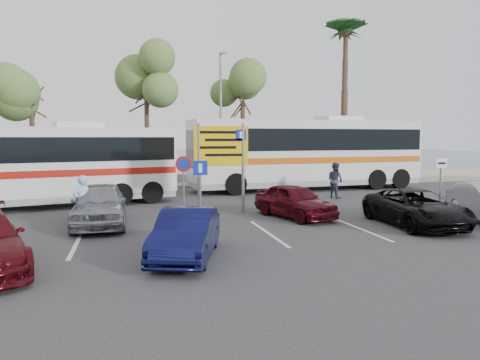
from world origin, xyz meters
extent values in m
plane|color=#2D2E30|center=(0.00, 0.00, 0.00)|extent=(120.00, 120.00, 0.00)
cube|color=gray|center=(0.00, 14.00, 0.07)|extent=(44.00, 2.40, 0.15)
cube|color=#AAA188|center=(0.00, 16.00, 0.30)|extent=(48.00, 0.80, 0.60)
plane|color=#3C5160|center=(0.00, 60.00, 0.01)|extent=(140.00, 140.00, 0.00)
cylinder|color=#382619|center=(-8.00, 14.00, 2.67)|extent=(0.28, 0.28, 5.04)
cylinder|color=#382619|center=(-1.50, 14.00, 2.95)|extent=(0.28, 0.28, 5.60)
cylinder|color=#382619|center=(4.50, 14.00, 2.74)|extent=(0.28, 0.28, 5.18)
cylinder|color=#382619|center=(11.50, 14.00, 5.15)|extent=(0.48, 0.48, 10.00)
cylinder|color=slate|center=(3.00, 13.60, 4.15)|extent=(0.16, 0.16, 8.00)
cylinder|color=slate|center=(3.00, 13.15, 8.10)|extent=(0.12, 0.90, 0.12)
cube|color=slate|center=(3.00, 12.65, 8.05)|extent=(0.45, 0.25, 0.12)
cylinder|color=slate|center=(0.10, 3.20, 1.80)|extent=(0.12, 0.12, 3.60)
cylinder|color=slate|center=(1.90, 3.20, 1.80)|extent=(0.12, 0.12, 3.60)
cube|color=#DCAC0B|center=(1.00, 3.20, 2.70)|extent=(2.20, 0.06, 1.60)
cube|color=#0C2699|center=(1.80, 3.16, 3.15)|extent=(0.42, 0.01, 0.42)
cylinder|color=slate|center=(-0.60, 2.40, 1.10)|extent=(0.07, 0.07, 2.20)
cylinder|color=#B20C0C|center=(-0.60, 2.37, 2.05)|extent=(0.60, 0.03, 0.60)
cylinder|color=slate|center=(-0.20, 0.80, 1.10)|extent=(0.07, 0.07, 2.20)
cube|color=#0C2699|center=(-0.20, 0.78, 2.00)|extent=(0.50, 0.03, 0.50)
cylinder|color=slate|center=(9.80, 1.50, 1.10)|extent=(0.07, 0.07, 2.20)
cube|color=white|center=(9.80, 1.48, 2.00)|extent=(0.50, 0.03, 0.40)
cube|color=silver|center=(-6.50, 6.50, 2.01)|extent=(12.18, 5.62, 2.93)
cube|color=black|center=(-6.50, 6.50, 2.54)|extent=(11.96, 5.59, 1.04)
cube|color=#98140B|center=(-6.50, 6.50, 1.54)|extent=(12.07, 5.61, 0.30)
cube|color=gray|center=(-6.50, 6.50, 0.55)|extent=(12.05, 5.56, 0.55)
cube|color=silver|center=(-6.50, 6.50, 3.60)|extent=(2.34, 2.06, 0.24)
cube|color=silver|center=(7.50, 10.50, 2.31)|extent=(13.92, 4.11, 3.37)
cube|color=black|center=(7.50, 10.50, 2.91)|extent=(13.65, 4.13, 1.20)
cube|color=#BA510A|center=(7.50, 10.50, 1.77)|extent=(13.79, 4.13, 0.34)
cube|color=gray|center=(7.50, 10.50, 0.63)|extent=(13.78, 4.07, 0.63)
cube|color=silver|center=(7.50, 10.50, 4.14)|extent=(2.44, 2.02, 0.27)
imported|color=gray|center=(-3.60, 1.50, 0.75)|extent=(1.77, 4.39, 1.50)
imported|color=#0D1040|center=(-1.20, -3.50, 0.62)|extent=(2.34, 3.98, 1.24)
imported|color=#440912|center=(3.50, 1.50, 0.65)|extent=(2.60, 4.07, 1.29)
imported|color=black|center=(7.00, -1.04, 0.63)|extent=(2.27, 4.61, 1.26)
imported|color=#9AB4E0|center=(-4.12, 0.99, 0.90)|extent=(0.78, 0.75, 1.80)
imported|color=#32364B|center=(7.47, 6.50, 0.90)|extent=(0.94, 1.05, 1.79)
camera|label=1|loc=(-2.55, -15.12, 3.06)|focal=35.00mm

